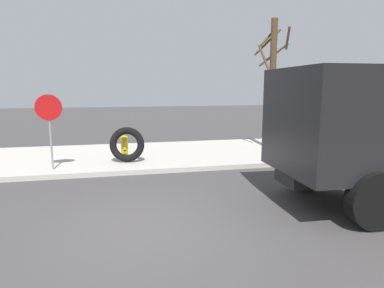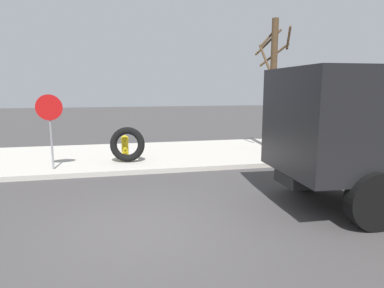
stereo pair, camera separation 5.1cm
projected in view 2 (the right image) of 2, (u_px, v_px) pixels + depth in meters
The scene contains 6 objects.
ground_plane at pixel (148, 229), 6.24m from camera, with size 80.00×80.00×0.00m, color #423F3F.
sidewalk_curb at pixel (132, 156), 12.48m from camera, with size 36.00×5.00×0.15m, color #BCB7AD.
fire_hydrant at pixel (125, 147), 11.54m from camera, with size 0.27×0.61×0.83m.
loose_tire at pixel (127, 144), 11.09m from camera, with size 1.15×1.15×0.23m, color black.
stop_sign at pixel (50, 118), 9.88m from camera, with size 0.76×0.08×2.25m.
bare_tree at pixel (273, 80), 13.21m from camera, with size 1.37×1.51×5.05m.
Camera 2 is at (-0.48, -5.92, 2.60)m, focal length 31.43 mm.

